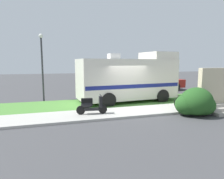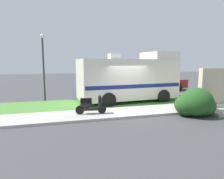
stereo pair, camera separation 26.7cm
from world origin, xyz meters
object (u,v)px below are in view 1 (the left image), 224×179
object	(u,v)px
motorhome_rv	(129,78)
bottle_spare	(195,105)
bicycle	(186,101)
pickup_truck_near	(152,80)
street_lamp_post	(42,61)
bottle_green	(215,103)
scooter	(91,105)

from	to	relation	value
motorhome_rv	bottle_spare	distance (m)	4.53
bicycle	pickup_truck_near	world-z (taller)	pickup_truck_near
motorhome_rv	pickup_truck_near	world-z (taller)	motorhome_rv
bicycle	street_lamp_post	distance (m)	9.63
bottle_spare	street_lamp_post	world-z (taller)	street_lamp_post
bicycle	bottle_spare	distance (m)	0.72
pickup_truck_near	street_lamp_post	world-z (taller)	street_lamp_post
pickup_truck_near	bottle_green	size ratio (longest dim) A/B	22.34
scooter	pickup_truck_near	xyz separation A→B (m)	(7.35, 7.24, 0.42)
scooter	street_lamp_post	xyz separation A→B (m)	(-2.39, 4.82, 2.19)
motorhome_rv	street_lamp_post	xyz separation A→B (m)	(-5.62, 1.84, 1.14)
bicycle	bottle_spare	world-z (taller)	bicycle
bottle_green	street_lamp_post	distance (m)	11.52
bicycle	street_lamp_post	world-z (taller)	street_lamp_post
scooter	bottle_green	distance (m)	7.75
motorhome_rv	bicycle	world-z (taller)	motorhome_rv
bicycle	bottle_green	distance (m)	2.27
bicycle	pickup_truck_near	size ratio (longest dim) A/B	0.33
motorhome_rv	bicycle	distance (m)	4.08
bottle_spare	street_lamp_post	xyz separation A→B (m)	(-8.55, 4.99, 2.53)
scooter	street_lamp_post	bearing A→B (deg)	116.39
motorhome_rv	bottle_green	size ratio (longest dim) A/B	28.62
street_lamp_post	bicycle	bearing A→B (deg)	-32.59
motorhome_rv	bottle_green	xyz separation A→B (m)	(4.51, -3.02, -1.40)
scooter	pickup_truck_near	bearing A→B (deg)	44.56
motorhome_rv	scooter	xyz separation A→B (m)	(-3.22, -2.99, -1.04)
bicycle	motorhome_rv	bearing A→B (deg)	125.29
motorhome_rv	street_lamp_post	size ratio (longest dim) A/B	1.48
bottle_green	bottle_spare	size ratio (longest dim) A/B	0.85
scooter	bottle_spare	world-z (taller)	scooter
bottle_green	scooter	bearing A→B (deg)	179.79
scooter	bicycle	bearing A→B (deg)	-2.28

